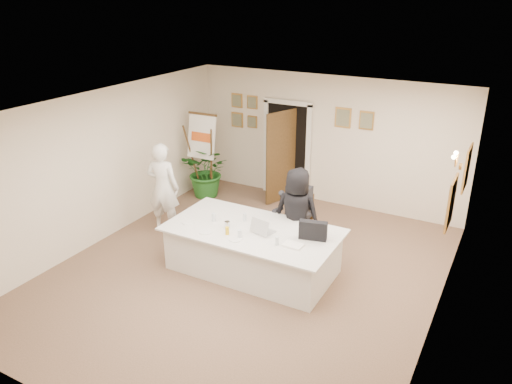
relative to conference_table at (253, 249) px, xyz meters
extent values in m
plane|color=brown|center=(-0.06, -0.14, -0.39)|extent=(7.00, 7.00, 0.00)
cube|color=white|center=(-0.06, -0.14, 2.41)|extent=(6.00, 7.00, 0.02)
cube|color=white|center=(-0.06, 3.36, 1.01)|extent=(6.00, 0.10, 2.80)
cube|color=white|center=(-0.06, -3.64, 1.01)|extent=(6.00, 0.10, 2.80)
cube|color=white|center=(-3.06, -0.14, 1.01)|extent=(0.10, 7.00, 2.80)
cube|color=white|center=(2.94, -0.14, 1.01)|extent=(0.10, 7.00, 2.80)
cube|color=black|center=(-0.96, 3.33, 0.66)|extent=(0.92, 0.06, 2.10)
cube|color=white|center=(-1.48, 3.30, 0.66)|extent=(0.10, 0.06, 2.20)
cube|color=white|center=(-0.44, 3.30, 0.66)|extent=(0.10, 0.06, 2.20)
cube|color=#382611|center=(-0.91, 2.91, 0.64)|extent=(0.33, 0.81, 2.02)
cube|color=silver|center=(0.00, 0.00, -0.02)|extent=(2.66, 1.33, 0.75)
cube|color=silver|center=(0.00, 0.00, 0.37)|extent=(2.84, 1.51, 0.03)
cube|color=white|center=(-2.47, 2.18, 1.06)|extent=(0.67, 0.21, 0.94)
imported|color=white|center=(-2.26, 0.52, 0.50)|extent=(0.72, 0.55, 1.78)
imported|color=black|center=(0.44, 0.76, 0.44)|extent=(0.85, 0.59, 1.66)
imported|color=#205F1F|center=(-2.47, 2.36, 0.21)|extent=(1.25, 1.13, 1.21)
cube|color=black|center=(1.00, 0.14, 0.54)|extent=(0.46, 0.22, 0.31)
cube|color=white|center=(0.83, -0.21, 0.40)|extent=(0.31, 0.22, 0.03)
cylinder|color=white|center=(-1.06, -0.31, 0.39)|extent=(0.24, 0.24, 0.01)
cylinder|color=white|center=(-0.61, -0.47, 0.39)|extent=(0.28, 0.28, 0.01)
cylinder|color=white|center=(-0.06, -0.45, 0.39)|extent=(0.26, 0.26, 0.01)
cylinder|color=silver|center=(-0.72, -0.05, 0.45)|extent=(0.08, 0.08, 0.14)
cylinder|color=silver|center=(-0.02, -0.38, 0.45)|extent=(0.07, 0.07, 0.14)
cylinder|color=silver|center=(0.60, -0.30, 0.45)|extent=(0.07, 0.07, 0.14)
cylinder|color=silver|center=(-0.27, 0.20, 0.45)|extent=(0.06, 0.06, 0.14)
cylinder|color=gold|center=(-0.26, -0.37, 0.45)|extent=(0.08, 0.08, 0.13)
cylinder|color=silver|center=(-0.39, -0.15, 0.44)|extent=(0.11, 0.11, 0.11)
camera|label=1|loc=(3.56, -6.41, 4.05)|focal=35.00mm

